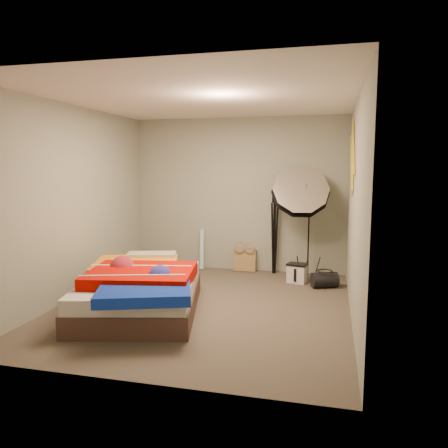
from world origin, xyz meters
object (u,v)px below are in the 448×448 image
(wrapping_roll, at_px, (202,249))
(photo_umbrella, at_px, (300,193))
(bed, at_px, (141,289))
(camera_tripod, at_px, (274,229))
(tote_bag, at_px, (245,260))
(duffel_bag, at_px, (324,280))
(camera_case, at_px, (297,274))

(wrapping_roll, bearing_deg, photo_umbrella, -10.21)
(photo_umbrella, bearing_deg, bed, -130.73)
(bed, xyz_separation_m, camera_tripod, (1.30, 2.25, 0.45))
(tote_bag, distance_m, duffel_bag, 1.48)
(tote_bag, xyz_separation_m, bed, (-0.82, -2.28, 0.10))
(photo_umbrella, relative_size, camera_tripod, 1.45)
(bed, height_order, photo_umbrella, photo_umbrella)
(tote_bag, xyz_separation_m, duffel_bag, (1.29, -0.71, -0.07))
(tote_bag, xyz_separation_m, photo_umbrella, (0.89, -0.30, 1.14))
(camera_case, distance_m, camera_tripod, 0.88)
(wrapping_roll, distance_m, camera_tripod, 1.29)
(bed, bearing_deg, camera_tripod, 59.98)
(bed, distance_m, camera_tripod, 2.64)
(photo_umbrella, height_order, camera_tripod, photo_umbrella)
(duffel_bag, distance_m, photo_umbrella, 1.34)
(wrapping_roll, height_order, camera_tripod, camera_tripod)
(camera_case, distance_m, photo_umbrella, 1.21)
(camera_case, xyz_separation_m, camera_tripod, (-0.41, 0.50, 0.59))
(photo_umbrella, bearing_deg, camera_case, -90.63)
(camera_tripod, bearing_deg, bed, -120.02)
(bed, xyz_separation_m, photo_umbrella, (1.71, 1.99, 1.04))
(tote_bag, bearing_deg, camera_case, -32.41)
(camera_case, xyz_separation_m, bed, (-1.71, -1.75, 0.14))
(tote_bag, xyz_separation_m, camera_case, (0.89, -0.53, -0.05))
(camera_case, distance_m, duffel_bag, 0.44)
(tote_bag, distance_m, wrapping_roll, 0.76)
(camera_case, height_order, photo_umbrella, photo_umbrella)
(duffel_bag, relative_size, bed, 0.17)
(bed, bearing_deg, camera_case, 45.72)
(wrapping_roll, height_order, bed, wrapping_roll)
(wrapping_roll, distance_m, duffel_bag, 2.17)
(duffel_bag, distance_m, bed, 2.64)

